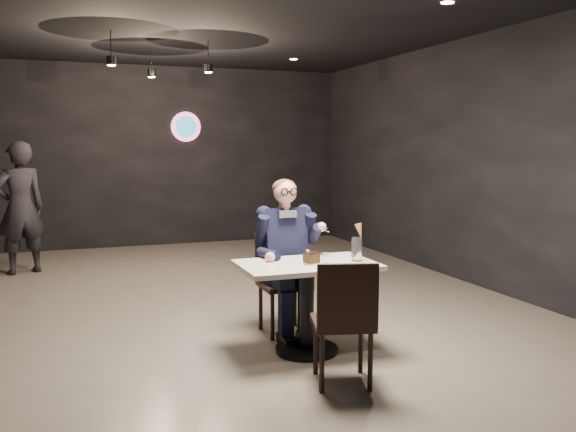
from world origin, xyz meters
name	(u,v)px	position (x,y,z in m)	size (l,w,h in m)	color
floor	(193,316)	(0.00, 0.00, 0.00)	(9.00, 9.00, 0.00)	slate
wall_sign	(186,127)	(0.80, 4.47, 2.00)	(0.50, 0.06, 0.50)	pink
pendant_lights	(158,50)	(0.00, 2.00, 2.88)	(1.40, 1.20, 0.36)	black
main_table	(307,308)	(0.67, -1.38, 0.38)	(1.10, 0.70, 0.75)	white
chair_far	(284,283)	(0.67, -0.83, 0.46)	(0.42, 0.46, 0.92)	black
chair_near	(342,320)	(0.67, -2.07, 0.46)	(0.42, 0.46, 0.92)	black
seated_man	(284,255)	(0.67, -0.83, 0.72)	(0.60, 0.80, 1.44)	black
dessert_plate	(316,263)	(0.73, -1.44, 0.76)	(0.20, 0.20, 0.01)	white
cake_slice	(311,258)	(0.69, -1.45, 0.80)	(0.11, 0.09, 0.08)	black
mint_leaf	(326,253)	(0.79, -1.50, 0.84)	(0.06, 0.04, 0.01)	#2A8237
sundae_glass	(357,249)	(1.09, -1.45, 0.85)	(0.09, 0.09, 0.19)	silver
wafer_cone	(360,231)	(1.13, -1.42, 0.99)	(0.06, 0.06, 0.13)	tan
passerby	(20,208)	(-1.73, 2.78, 0.87)	(0.64, 0.42, 1.75)	black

